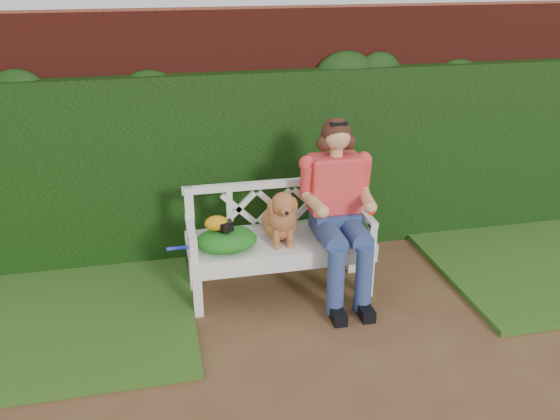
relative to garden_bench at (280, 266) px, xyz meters
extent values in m
plane|color=brown|center=(0.36, -0.89, -0.24)|extent=(60.00, 60.00, 0.00)
cube|color=#5D1B13|center=(0.36, 1.01, 0.86)|extent=(10.00, 0.30, 2.20)
cube|color=#205213|center=(0.36, 0.79, 0.61)|extent=(10.00, 0.18, 1.70)
cube|color=#163A11|center=(-2.04, 0.01, -0.21)|extent=(2.60, 2.00, 0.05)
cube|color=black|center=(-0.45, -0.05, 0.44)|extent=(0.12, 0.10, 0.07)
ellipsoid|color=orange|center=(-0.51, -0.04, 0.46)|extent=(0.22, 0.20, 0.12)
camera|label=1|loc=(-0.92, -4.21, 2.38)|focal=38.00mm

